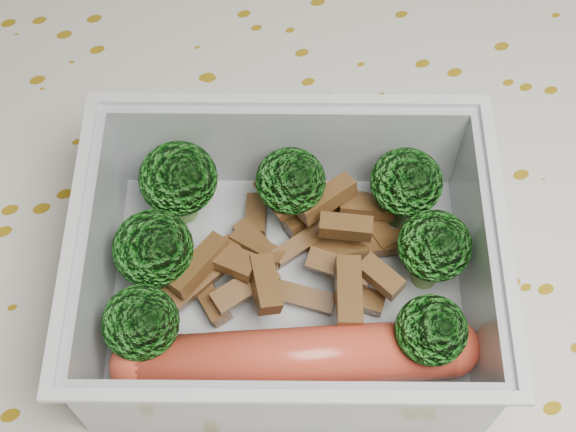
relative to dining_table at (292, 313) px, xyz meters
name	(u,v)px	position (x,y,z in m)	size (l,w,h in m)	color
dining_table	(292,313)	(0.00, 0.00, 0.00)	(1.40, 0.90, 0.75)	brown
tablecloth	(292,279)	(0.00, 0.00, 0.05)	(1.46, 0.96, 0.19)	silver
lunch_container	(287,276)	(-0.01, -0.02, 0.11)	(0.24, 0.22, 0.07)	silver
broccoli_florets	(279,236)	(-0.01, -0.01, 0.13)	(0.18, 0.16, 0.05)	#608C3F
meat_pile	(299,253)	(0.00, -0.01, 0.11)	(0.13, 0.10, 0.03)	brown
sausage	(296,357)	(-0.02, -0.07, 0.11)	(0.17, 0.07, 0.03)	#CA412A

